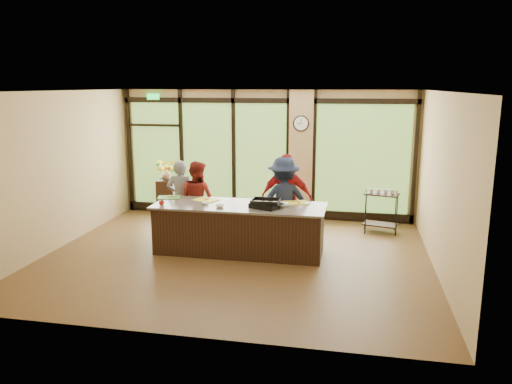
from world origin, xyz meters
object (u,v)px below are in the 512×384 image
at_px(cook_left, 181,198).
at_px(island_base, 239,230).
at_px(flower_stand, 167,197).
at_px(bar_cart, 381,207).
at_px(roasting_pan, 266,205).
at_px(cook_right, 284,201).

bearing_deg(cook_left, island_base, 143.04).
height_order(island_base, cook_left, cook_left).
relative_size(flower_stand, bar_cart, 0.91).
relative_size(roasting_pan, bar_cart, 0.53).
bearing_deg(island_base, bar_cart, 34.62).
bearing_deg(cook_left, roasting_pan, 147.15).
bearing_deg(bar_cart, island_base, -131.35).
relative_size(island_base, roasting_pan, 6.16).
bearing_deg(bar_cart, flower_stand, -172.23).
relative_size(island_base, flower_stand, 3.61).
bearing_deg(island_base, cook_right, 44.96).
distance_m(roasting_pan, flower_stand, 3.86).
bearing_deg(flower_stand, bar_cart, -8.87).
relative_size(cook_left, roasting_pan, 3.17).
xyz_separation_m(island_base, roasting_pan, (0.52, -0.12, 0.52)).
distance_m(island_base, cook_right, 1.12).
xyz_separation_m(cook_right, flower_stand, (-3.09, 1.66, -0.44)).
height_order(cook_right, roasting_pan, cook_right).
xyz_separation_m(cook_left, bar_cart, (4.12, 1.01, -0.23)).
bearing_deg(roasting_pan, island_base, -169.64).
bearing_deg(flower_stand, cook_right, -30.94).
xyz_separation_m(cook_left, cook_right, (2.18, -0.11, 0.07)).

